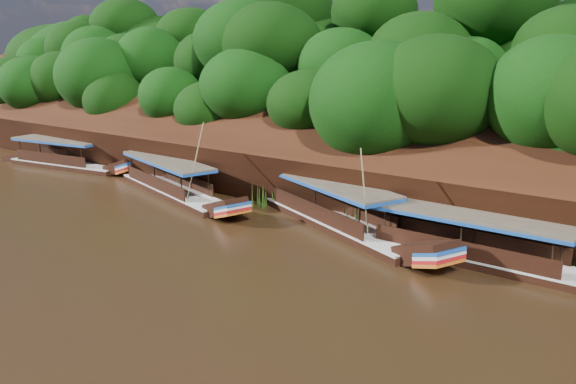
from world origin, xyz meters
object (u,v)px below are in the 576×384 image
(boat_1, at_px, (346,221))
(boat_3, at_px, (72,162))
(boat_0, at_px, (499,257))
(boat_2, at_px, (178,189))

(boat_1, distance_m, boat_3, 29.18)
(boat_3, bearing_deg, boat_1, -10.76)
(boat_3, bearing_deg, boat_0, -11.01)
(boat_0, relative_size, boat_3, 1.04)
(boat_2, bearing_deg, boat_0, 16.20)
(boat_1, xyz_separation_m, boat_3, (-29.18, 0.50, -0.03))
(boat_2, height_order, boat_3, boat_2)
(boat_1, height_order, boat_3, boat_1)
(boat_1, relative_size, boat_2, 0.96)
(boat_1, bearing_deg, boat_3, -158.98)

